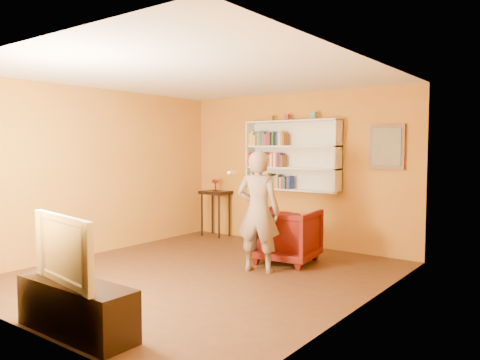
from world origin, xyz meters
name	(u,v)px	position (x,y,z in m)	size (l,w,h in m)	color
room_shell	(203,201)	(0.00, 0.00, 1.02)	(5.30, 5.80, 2.88)	#422815
bookshelf	(293,156)	(0.00, 2.41, 1.59)	(1.80, 0.29, 1.23)	white
books_row_lower	(271,182)	(-0.41, 2.30, 1.13)	(0.90, 0.19, 0.27)	black
books_row_middle	(267,160)	(-0.49, 2.30, 1.51)	(0.74, 0.19, 0.27)	#BB3F1C
books_row_upper	(268,139)	(-0.47, 2.30, 1.89)	(0.78, 0.19, 0.26)	#C08026
ornament_left	(272,118)	(-0.42, 2.35, 2.26)	(0.07, 0.07, 0.10)	#985E2B
ornament_centre	(287,117)	(-0.10, 2.35, 2.27)	(0.08, 0.08, 0.11)	maroon
ornament_right	(314,116)	(0.43, 2.35, 2.27)	(0.09, 0.09, 0.12)	slate
framed_painting	(387,147)	(1.65, 2.46, 1.75)	(0.55, 0.05, 0.70)	#593319
console_table	(216,199)	(-1.66, 2.25, 0.74)	(0.54, 0.42, 0.89)	black
ruby_lustre	(215,182)	(-1.66, 2.25, 1.06)	(0.15, 0.14, 0.24)	maroon
armchair	(287,235)	(0.56, 1.28, 0.41)	(0.88, 0.90, 0.82)	#430404
person	(258,212)	(0.52, 0.57, 0.85)	(0.62, 0.41, 1.70)	#7C695B
game_remote	(232,172)	(0.28, 0.30, 1.40)	(0.04, 0.15, 0.04)	silver
tv_cabinet	(76,308)	(0.41, -2.25, 0.24)	(1.36, 0.41, 0.49)	black
television	(75,248)	(0.41, -2.25, 0.81)	(1.11, 0.15, 0.64)	black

